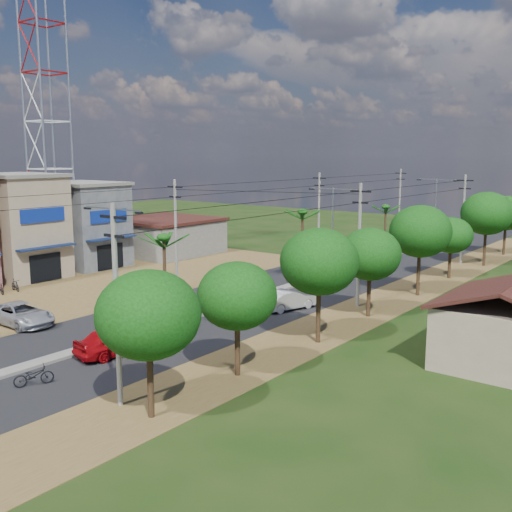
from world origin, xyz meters
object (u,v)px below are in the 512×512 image
(car_silver_mid, at_px, (289,300))
(car_parked_dark, at_px, (151,285))
(car_parked_silver, at_px, (21,315))
(car_red_near, at_px, (117,341))
(moto_rider_east, at_px, (34,376))
(car_white_far, at_px, (346,257))

(car_silver_mid, xyz_separation_m, car_parked_dark, (-11.56, -2.56, -0.05))
(car_silver_mid, distance_m, car_parked_dark, 11.84)
(car_parked_silver, relative_size, car_parked_dark, 1.34)
(car_red_near, relative_size, car_parked_dark, 1.22)
(car_red_near, xyz_separation_m, car_parked_silver, (-9.51, -0.05, -0.08))
(car_silver_mid, bearing_deg, car_parked_silver, 67.00)
(car_parked_dark, bearing_deg, car_silver_mid, -96.35)
(car_silver_mid, height_order, moto_rider_east, car_silver_mid)
(car_silver_mid, height_order, car_white_far, car_silver_mid)
(car_silver_mid, bearing_deg, moto_rider_east, 102.01)
(car_red_near, relative_size, car_white_far, 1.06)
(car_silver_mid, height_order, car_parked_dark, car_silver_mid)
(car_red_near, distance_m, car_parked_silver, 9.51)
(car_parked_dark, relative_size, moto_rider_east, 2.07)
(car_parked_silver, xyz_separation_m, car_parked_dark, (0.00, 11.33, -0.06))
(car_red_near, height_order, car_parked_silver, car_red_near)
(car_parked_silver, height_order, car_parked_dark, car_parked_silver)
(moto_rider_east, bearing_deg, car_parked_dark, -35.22)
(car_parked_silver, bearing_deg, moto_rider_east, -118.20)
(car_red_near, xyz_separation_m, moto_rider_east, (0.44, -5.42, -0.31))
(moto_rider_east, bearing_deg, car_silver_mid, -70.80)
(car_parked_silver, bearing_deg, car_red_near, -89.55)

